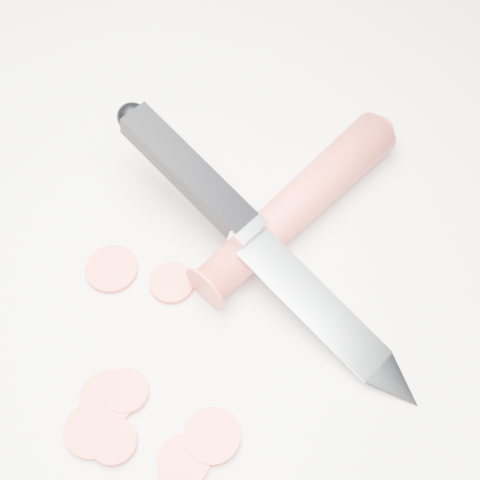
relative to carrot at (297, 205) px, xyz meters
The scene contains 11 objects.
ground 0.11m from the carrot, 94.19° to the right, with size 2.40×2.40×0.00m, color beige.
carrot is the anchor object (origin of this frame).
carrot_slice_0 0.22m from the carrot, 92.42° to the right, with size 0.03×0.03×0.01m, color #E34A38.
carrot_slice_1 0.22m from the carrot, 96.53° to the right, with size 0.04×0.04×0.01m, color #E34A38.
carrot_slice_2 0.11m from the carrot, 114.75° to the right, with size 0.03×0.03×0.01m, color #E34A38.
carrot_slice_3 0.21m from the carrot, 79.57° to the right, with size 0.03×0.03×0.01m, color #E34A38.
carrot_slice_4 0.19m from the carrot, 76.30° to the right, with size 0.04×0.04×0.01m, color #E34A38.
carrot_slice_5 0.15m from the carrot, 128.02° to the right, with size 0.04×0.04×0.01m, color #E34A38.
carrot_slice_6 0.19m from the carrot, 97.13° to the right, with size 0.03×0.03×0.01m, color #E34A38.
carrot_slice_8 0.20m from the carrot, 98.88° to the right, with size 0.04×0.04×0.01m, color #E34A38.
kitchen_knife 0.06m from the carrot, 85.70° to the right, with size 0.30×0.08×0.08m, color silver, non-canonical shape.
Camera 1 is at (0.13, -0.15, 0.45)m, focal length 50.00 mm.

